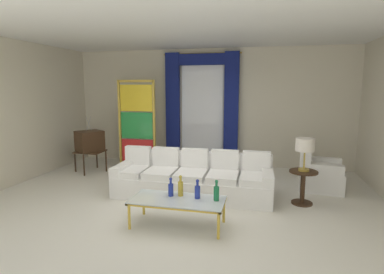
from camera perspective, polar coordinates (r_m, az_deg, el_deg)
ground_plane at (r=5.60m, az=-2.67°, el=-12.10°), size 16.00×16.00×0.00m
wall_rear at (r=8.22m, az=3.16°, el=5.42°), size 8.00×0.12×3.00m
wall_left at (r=7.61m, az=-28.98°, el=4.02°), size 0.12×7.00×3.00m
ceiling_slab at (r=6.08m, az=-0.70°, el=18.54°), size 8.00×7.60×0.04m
curtained_window at (r=8.08m, az=1.76°, el=7.08°), size 2.00×0.17×2.70m
couch_white_long at (r=5.93m, az=0.21°, el=-7.72°), size 2.93×0.97×0.86m
coffee_table at (r=4.65m, az=-2.65°, el=-11.67°), size 1.37×0.62×0.41m
bottle_blue_decanter at (r=4.73m, az=-3.90°, el=-9.43°), size 0.08×0.08×0.29m
bottle_crystal_tall at (r=4.62m, az=1.01°, el=-9.84°), size 0.08×0.08×0.29m
bottle_amber_squat at (r=4.55m, az=4.48°, el=-10.05°), size 0.08×0.08×0.31m
bottle_ruby_flask at (r=4.72m, az=-2.11°, el=-9.24°), size 0.08×0.08×0.32m
vintage_tv at (r=7.84m, az=-18.22°, el=-0.88°), size 0.74×0.77×1.35m
armchair_white at (r=6.79m, az=22.07°, el=-6.40°), size 0.92×0.91×0.80m
stained_glass_divider at (r=7.74m, az=-10.05°, el=1.78°), size 0.95×0.05×2.20m
peacock_figurine at (r=7.29m, az=-8.38°, el=-5.33°), size 0.44×0.60×0.50m
round_side_table at (r=5.80m, az=19.61°, el=-8.14°), size 0.48×0.48×0.59m
table_lamp_brass at (r=5.65m, az=19.97°, el=-1.59°), size 0.32×0.32×0.57m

